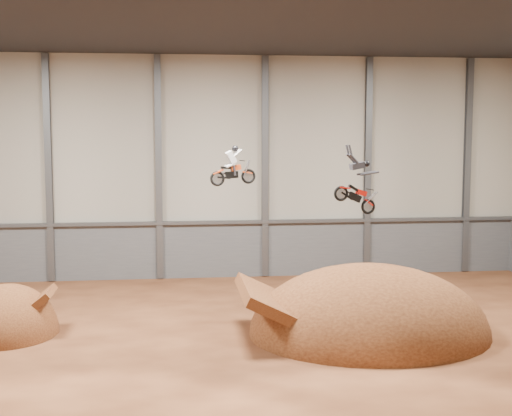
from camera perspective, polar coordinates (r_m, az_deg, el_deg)
The scene contains 14 objects.
floor at distance 31.37m, azimuth -1.89°, elevation -11.08°, with size 40.00×40.00×0.00m, color #462312.
back_wall at distance 44.97m, azimuth -3.53°, elevation 3.25°, with size 40.00×0.10×14.00m, color #9E988C.
ceiling at distance 30.31m, azimuth -1.99°, elevation 15.09°, with size 40.00×40.00×0.00m, color black.
lower_band_back at distance 45.45m, azimuth -3.48°, elevation -3.38°, with size 39.80×0.18×3.50m, color #515358.
steel_rail at distance 45.03m, azimuth -3.48°, elevation -1.16°, with size 39.80×0.35×0.20m, color #47494F.
steel_column_1 at distance 45.33m, azimuth -16.26°, elevation 3.03°, with size 0.40×0.36×13.90m, color #47494F.
steel_column_2 at distance 44.71m, azimuth -7.79°, elevation 3.18°, with size 0.40×0.36×13.90m, color #47494F.
steel_column_3 at distance 45.08m, azimuth 0.73°, elevation 3.27°, with size 0.40×0.36×13.90m, color #47494F.
steel_column_4 at distance 46.41m, azimuth 8.93°, elevation 3.28°, with size 0.40×0.36×13.90m, color #47494F.
steel_column_5 at distance 48.63m, azimuth 16.53°, elevation 3.23°, with size 0.40×0.36×13.90m, color #47494F.
takeoff_ramp at distance 35.20m, azimuth -19.27°, elevation -9.50°, with size 4.62×5.33×4.62m, color #442111.
landing_ramp at distance 33.76m, azimuth 9.00°, elevation -9.90°, with size 11.09×9.81×6.40m, color #442111.
fmx_rider_a at distance 33.72m, azimuth -1.83°, elevation 3.58°, with size 2.23×0.85×2.02m, color #D1471A, non-canonical shape.
fmx_rider_b at distance 33.11m, azimuth 7.70°, elevation 2.26°, with size 2.95×0.84×2.53m, color red, non-canonical shape.
Camera 1 is at (-2.48, -29.84, 9.33)m, focal length 50.00 mm.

